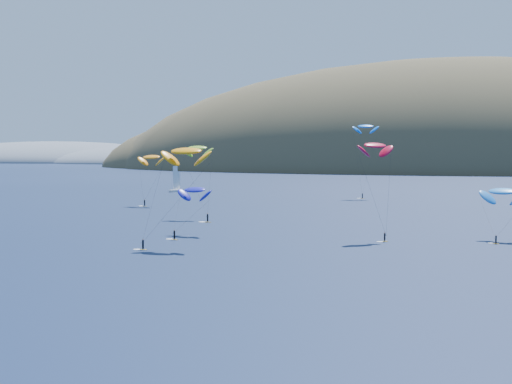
{
  "coord_description": "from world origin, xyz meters",
  "views": [
    {
      "loc": [
        28.1,
        -62.61,
        18.27
      ],
      "look_at": [
        -12.14,
        80.0,
        9.0
      ],
      "focal_mm": 50.0,
      "sensor_mm": 36.0,
      "label": 1
    }
  ],
  "objects": [
    {
      "name": "island",
      "position": [
        39.4,
        562.36,
        -10.74
      ],
      "size": [
        730.0,
        300.0,
        210.0
      ],
      "color": "#3D3526",
      "rests_on": "ground"
    },
    {
      "name": "kitesurfer_5",
      "position": [
        36.94,
        85.93,
        9.61
      ],
      "size": [
        9.76,
        11.23,
        12.09
      ],
      "rotation": [
        0.0,
        0.0,
        -0.44
      ],
      "color": "gold",
      "rests_on": "ground"
    },
    {
      "name": "sailboat",
      "position": [
        -83.5,
        211.41,
        0.97
      ],
      "size": [
        9.93,
        8.51,
        12.06
      ],
      "rotation": [
        0.0,
        0.0,
        -0.17
      ],
      "color": "silver",
      "rests_on": "ground"
    },
    {
      "name": "headland",
      "position": [
        -445.26,
        750.08,
        -3.36
      ],
      "size": [
        460.0,
        250.0,
        60.0
      ],
      "color": "slate",
      "rests_on": "ground"
    },
    {
      "name": "kitesurfer_3",
      "position": [
        -36.99,
        111.83,
        18.11
      ],
      "size": [
        11.69,
        13.78,
        20.37
      ],
      "rotation": [
        0.0,
        0.0,
        0.15
      ],
      "color": "gold",
      "rests_on": "ground"
    },
    {
      "name": "kitesurfer_10",
      "position": [
        -24.94,
        77.77,
        9.36
      ],
      "size": [
        8.58,
        13.2,
        11.59
      ],
      "rotation": [
        0.0,
        0.0,
        -0.27
      ],
      "color": "gold",
      "rests_on": "ground"
    },
    {
      "name": "kitesurfer_9",
      "position": [
        12.32,
        80.95,
        18.66
      ],
      "size": [
        8.23,
        9.14,
        20.89
      ],
      "rotation": [
        0.0,
        0.0,
        0.73
      ],
      "color": "gold",
      "rests_on": "ground"
    },
    {
      "name": "kitesurfer_2",
      "position": [
        -19.96,
        60.29,
        17.6
      ],
      "size": [
        11.02,
        9.41,
        20.18
      ],
      "rotation": [
        0.0,
        0.0,
        0.03
      ],
      "color": "gold",
      "rests_on": "ground"
    },
    {
      "name": "kitesurfer_4",
      "position": [
        -4.01,
        197.97,
        25.94
      ],
      "size": [
        9.2,
        8.16,
        28.47
      ],
      "rotation": [
        0.0,
        0.0,
        0.09
      ],
      "color": "gold",
      "rests_on": "ground"
    },
    {
      "name": "ground",
      "position": [
        0.0,
        0.0,
        0.0
      ],
      "size": [
        2800.0,
        2800.0,
        0.0
      ],
      "primitive_type": "plane",
      "color": "black",
      "rests_on": "ground"
    },
    {
      "name": "kitesurfer_1",
      "position": [
        -64.56,
        144.38,
        15.24
      ],
      "size": [
        9.53,
        7.13,
        17.82
      ],
      "rotation": [
        0.0,
        0.0,
        -0.12
      ],
      "color": "gold",
      "rests_on": "ground"
    }
  ]
}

